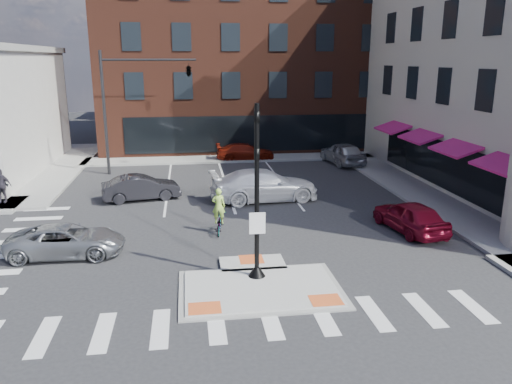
{
  "coord_description": "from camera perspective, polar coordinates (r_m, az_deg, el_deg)",
  "views": [
    {
      "loc": [
        -2.24,
        -15.54,
        7.48
      ],
      "look_at": [
        0.57,
        4.69,
        2.0
      ],
      "focal_mm": 35.0,
      "sensor_mm": 36.0,
      "label": 1
    }
  ],
  "objects": [
    {
      "name": "refuge_island",
      "position": [
        17.14,
        0.4,
        -10.67
      ],
      "size": [
        5.4,
        4.65,
        0.13
      ],
      "color": "gray",
      "rests_on": "ground"
    },
    {
      "name": "sidewalk_n",
      "position": [
        38.62,
        0.05,
        3.96
      ],
      "size": [
        26.0,
        3.0,
        0.15
      ],
      "primitive_type": "cube",
      "color": "gray",
      "rests_on": "ground"
    },
    {
      "name": "building_far_right",
      "position": [
        70.46,
        1.32,
        13.81
      ],
      "size": [
        12.0,
        12.0,
        12.0
      ],
      "primitive_type": "cube",
      "color": "brown",
      "rests_on": "ground"
    },
    {
      "name": "sidewalk_e",
      "position": [
        29.62,
        18.52,
        -0.26
      ],
      "size": [
        3.0,
        24.0,
        0.15
      ],
      "primitive_type": "cube",
      "color": "gray",
      "rests_on": "ground"
    },
    {
      "name": "red_sedan",
      "position": [
        23.19,
        17.21,
        -2.67
      ],
      "size": [
        2.35,
        4.36,
        1.41
      ],
      "primitive_type": "imported",
      "rotation": [
        0.0,
        0.0,
        3.31
      ],
      "color": "maroon",
      "rests_on": "ground"
    },
    {
      "name": "signal_pole",
      "position": [
        16.89,
        0.1,
        -2.64
      ],
      "size": [
        0.6,
        0.6,
        5.98
      ],
      "color": "black",
      "rests_on": "refuge_island"
    },
    {
      "name": "pedestrian_a",
      "position": [
        29.32,
        -27.11,
        0.53
      ],
      "size": [
        0.85,
        0.69,
        1.66
      ],
      "primitive_type": "imported",
      "rotation": [
        0.0,
        0.0,
        -0.08
      ],
      "color": "black",
      "rests_on": "sidewalk_nw"
    },
    {
      "name": "mast_arm_signal",
      "position": [
        33.59,
        -10.25,
        12.62
      ],
      "size": [
        6.1,
        2.24,
        8.0
      ],
      "color": "black",
      "rests_on": "ground"
    },
    {
      "name": "white_pickup",
      "position": [
        26.97,
        0.97,
        0.78
      ],
      "size": [
        6.06,
        2.98,
        1.7
      ],
      "primitive_type": "imported",
      "rotation": [
        0.0,
        0.0,
        1.68
      ],
      "color": "white",
      "rests_on": "ground"
    },
    {
      "name": "cyclist",
      "position": [
        22.01,
        -4.28,
        -3.0
      ],
      "size": [
        0.75,
        1.64,
        2.05
      ],
      "rotation": [
        0.0,
        0.0,
        3.01
      ],
      "color": "#3F3F44",
      "rests_on": "ground"
    },
    {
      "name": "bg_car_silver",
      "position": [
        37.0,
        9.87,
        4.4
      ],
      "size": [
        2.53,
        4.93,
        1.6
      ],
      "primitive_type": "imported",
      "rotation": [
        0.0,
        0.0,
        3.28
      ],
      "color": "silver",
      "rests_on": "ground"
    },
    {
      "name": "silver_suv",
      "position": [
        20.87,
        -20.82,
        -5.21
      ],
      "size": [
        4.46,
        2.14,
        1.23
      ],
      "primitive_type": "imported",
      "rotation": [
        0.0,
        0.0,
        1.55
      ],
      "color": "#9FA2A6",
      "rests_on": "ground"
    },
    {
      "name": "bg_car_dark",
      "position": [
        27.82,
        -12.97,
        0.49
      ],
      "size": [
        4.36,
        2.26,
        1.37
      ],
      "primitive_type": "imported",
      "rotation": [
        0.0,
        0.0,
        1.77
      ],
      "color": "#242328",
      "rests_on": "ground"
    },
    {
      "name": "bg_car_red",
      "position": [
        37.91,
        -1.24,
        4.61
      ],
      "size": [
        4.4,
        1.82,
        1.27
      ],
      "primitive_type": "imported",
      "rotation": [
        0.0,
        0.0,
        1.56
      ],
      "color": "maroon",
      "rests_on": "ground"
    },
    {
      "name": "pedestrian_b",
      "position": [
        29.26,
        -27.15,
        0.66
      ],
      "size": [
        1.07,
        0.47,
        1.82
      ],
      "primitive_type": "imported",
      "rotation": [
        0.0,
        0.0,
        -0.03
      ],
      "color": "#312D37",
      "rests_on": "sidewalk_nw"
    },
    {
      "name": "building_far_left",
      "position": [
        67.61,
        -9.62,
        12.71
      ],
      "size": [
        10.0,
        12.0,
        10.0
      ],
      "primitive_type": "cube",
      "color": "slate",
      "rests_on": "ground"
    },
    {
      "name": "building_n",
      "position": [
        47.82,
        -1.67,
        15.4
      ],
      "size": [
        24.4,
        18.4,
        15.5
      ],
      "color": "#4F2518",
      "rests_on": "ground"
    },
    {
      "name": "ground",
      "position": [
        17.39,
        0.28,
        -10.46
      ],
      "size": [
        120.0,
        120.0,
        0.0
      ],
      "primitive_type": "plane",
      "color": "#28282B",
      "rests_on": "ground"
    }
  ]
}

